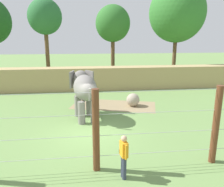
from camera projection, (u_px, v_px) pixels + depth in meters
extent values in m
plane|color=#6B8E4C|center=(90.00, 134.00, 11.97)|extent=(120.00, 120.00, 0.00)
cube|color=#937F5B|center=(114.00, 105.00, 16.99)|extent=(6.75, 4.49, 0.01)
cube|color=tan|center=(87.00, 78.00, 21.93)|extent=(36.00, 1.80, 2.18)
cylinder|color=gray|center=(78.00, 106.00, 14.51)|extent=(0.43, 0.43, 1.36)
cylinder|color=gray|center=(89.00, 105.00, 14.72)|extent=(0.43, 0.43, 1.36)
cylinder|color=gray|center=(82.00, 113.00, 13.21)|extent=(0.43, 0.43, 1.36)
cylinder|color=gray|center=(94.00, 112.00, 13.42)|extent=(0.43, 0.43, 1.36)
ellipsoid|color=gray|center=(85.00, 88.00, 13.64)|extent=(1.79, 2.74, 1.56)
ellipsoid|color=gray|center=(81.00, 79.00, 15.04)|extent=(1.23, 1.14, 1.13)
cube|color=gray|center=(72.00, 79.00, 14.79)|extent=(0.32, 0.87, 1.07)
cube|color=gray|center=(90.00, 79.00, 15.12)|extent=(0.58, 0.77, 1.07)
cylinder|color=gray|center=(80.00, 83.00, 15.53)|extent=(0.39, 0.52, 0.61)
cylinder|color=gray|center=(80.00, 89.00, 15.74)|extent=(0.31, 0.38, 0.57)
cylinder|color=gray|center=(80.00, 94.00, 15.91)|extent=(0.23, 0.23, 0.54)
cylinder|color=gray|center=(90.00, 95.00, 12.35)|extent=(0.15, 0.31, 0.78)
sphere|color=tan|center=(133.00, 100.00, 16.68)|extent=(0.97, 0.97, 0.97)
cylinder|color=brown|center=(96.00, 131.00, 8.35)|extent=(0.27, 0.27, 3.23)
cylinder|color=brown|center=(216.00, 125.00, 8.90)|extent=(0.27, 0.27, 3.23)
cylinder|color=#B7B7BC|center=(92.00, 156.00, 8.59)|extent=(10.82, 0.02, 0.02)
cylinder|color=#B7B7BC|center=(92.00, 136.00, 8.38)|extent=(10.82, 0.02, 0.02)
cylinder|color=#B7B7BC|center=(92.00, 115.00, 8.18)|extent=(10.82, 0.02, 0.02)
cylinder|color=#B7B7BC|center=(91.00, 92.00, 7.97)|extent=(10.82, 0.02, 0.02)
cylinder|color=#33384C|center=(124.00, 168.00, 8.04)|extent=(0.15, 0.15, 0.88)
cylinder|color=#33384C|center=(123.00, 166.00, 8.19)|extent=(0.15, 0.15, 0.88)
cube|color=orange|center=(124.00, 149.00, 7.94)|extent=(0.28, 0.39, 0.56)
sphere|color=tan|center=(124.00, 139.00, 7.85)|extent=(0.22, 0.22, 0.22)
cylinder|color=orange|center=(126.00, 152.00, 7.72)|extent=(0.10, 0.10, 0.54)
cylinder|color=orange|center=(122.00, 146.00, 8.17)|extent=(0.10, 0.10, 0.54)
cube|color=black|center=(119.00, 151.00, 8.22)|extent=(0.03, 0.07, 0.14)
cylinder|color=brown|center=(113.00, 60.00, 26.40)|extent=(0.44, 0.44, 4.85)
ellipsoid|color=#2D6B28|center=(113.00, 23.00, 25.40)|extent=(3.92, 3.92, 4.12)
cylinder|color=brown|center=(48.00, 57.00, 25.55)|extent=(0.44, 0.44, 5.63)
ellipsoid|color=#286633|center=(45.00, 17.00, 24.49)|extent=(3.69, 3.69, 3.87)
cylinder|color=brown|center=(174.00, 59.00, 26.74)|extent=(0.44, 0.44, 5.02)
ellipsoid|color=#33752D|center=(177.00, 13.00, 25.47)|extent=(6.33, 6.33, 6.64)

